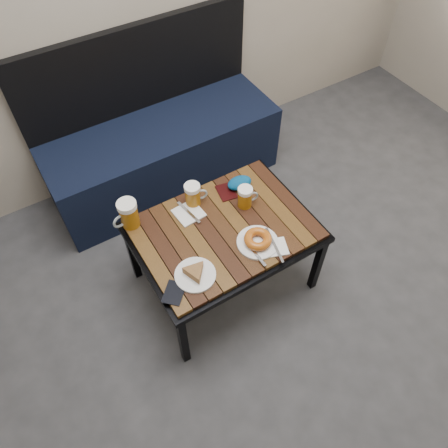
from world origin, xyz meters
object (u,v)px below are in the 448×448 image
passport_burgundy (226,192)px  knit_pouch (239,183)px  bench (161,147)px  beer_mug_right (245,197)px  beer_mug_centre (193,195)px  plate_bagel (258,241)px  plate_pie (195,273)px  beer_mug_left (128,214)px  cafe_table (224,233)px  passport_navy (174,293)px

passport_burgundy → knit_pouch: bearing=8.2°
bench → beer_mug_right: bench is taller
beer_mug_centre → plate_bagel: beer_mug_centre is taller
plate_pie → passport_burgundy: size_ratio=1.60×
beer_mug_right → plate_bagel: 0.24m
knit_pouch → passport_burgundy: bearing=178.4°
beer_mug_centre → passport_burgundy: beer_mug_centre is taller
plate_pie → knit_pouch: knit_pouch is taller
beer_mug_left → beer_mug_centre: (0.32, -0.04, -0.01)m
beer_mug_left → passport_burgundy: bearing=162.3°
plate_bagel → knit_pouch: size_ratio=1.96×
cafe_table → beer_mug_centre: beer_mug_centre is taller
bench → beer_mug_right: size_ratio=12.14×
bench → plate_pie: (-0.32, -1.02, 0.22)m
bench → beer_mug_centre: bench is taller
cafe_table → beer_mug_left: 0.46m
beer_mug_centre → cafe_table: bearing=-63.3°
bench → beer_mug_centre: size_ratio=11.27×
passport_navy → passport_burgundy: bearing=82.3°
passport_burgundy → cafe_table: bearing=-114.6°
beer_mug_right → knit_pouch: (0.04, 0.12, -0.03)m
bench → beer_mug_centre: bearing=-100.6°
passport_navy → passport_burgundy: size_ratio=0.99×
plate_bagel → passport_burgundy: bearing=82.8°
passport_navy → beer_mug_left: bearing=135.4°
beer_mug_left → passport_navy: bearing=80.2°
beer_mug_right → passport_burgundy: beer_mug_right is taller
beer_mug_left → knit_pouch: (0.57, -0.07, -0.05)m
cafe_table → plate_bagel: plate_bagel is taller
cafe_table → passport_burgundy: 0.23m
beer_mug_left → passport_navy: size_ratio=1.31×
passport_burgundy → plate_pie: bearing=-127.3°
plate_bagel → knit_pouch: knit_pouch is taller
beer_mug_centre → plate_pie: size_ratio=0.69×
bench → cafe_table: 0.88m
beer_mug_right → passport_navy: (-0.52, -0.25, -0.06)m
beer_mug_left → passport_burgundy: size_ratio=1.30×
beer_mug_right → passport_burgundy: (-0.03, 0.12, -0.06)m
plate_pie → knit_pouch: (0.45, 0.34, 0.01)m
cafe_table → beer_mug_centre: (-0.05, 0.21, 0.11)m
bench → beer_mug_left: size_ratio=9.58×
bench → plate_pie: bearing=-107.3°
beer_mug_left → beer_mug_centre: size_ratio=1.18×
beer_mug_centre → beer_mug_right: beer_mug_centre is taller
bench → passport_burgundy: (0.05, -0.68, 0.20)m
passport_navy → cafe_table: bearing=72.3°
beer_mug_left → plate_bagel: (0.45, -0.41, -0.05)m
passport_navy → bench: bearing=112.4°
beer_mug_left → passport_navy: beer_mug_left is taller
plate_bagel → passport_navy: (-0.44, -0.03, -0.02)m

